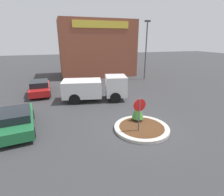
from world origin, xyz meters
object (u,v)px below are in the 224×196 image
(stop_sign, at_px, (139,110))
(parked_sedan_green, at_px, (16,120))
(parked_sedan_red, at_px, (40,87))
(light_pole, at_px, (146,47))
(utility_truck, at_px, (95,88))

(stop_sign, height_order, parked_sedan_green, stop_sign)
(parked_sedan_red, xyz_separation_m, light_pole, (13.26, 2.92, 3.63))
(stop_sign, height_order, utility_truck, utility_truck)
(stop_sign, xyz_separation_m, parked_sedan_green, (-6.79, 2.66, -0.83))
(parked_sedan_green, bearing_deg, light_pole, -59.99)
(utility_truck, height_order, parked_sedan_red, utility_truck)
(parked_sedan_red, distance_m, light_pole, 14.06)
(utility_truck, relative_size, light_pole, 0.78)
(stop_sign, bearing_deg, parked_sedan_green, 158.65)
(parked_sedan_green, distance_m, light_pole, 17.93)
(utility_truck, relative_size, parked_sedan_red, 1.27)
(light_pole, bearing_deg, stop_sign, -119.51)
(utility_truck, xyz_separation_m, parked_sedan_green, (-5.77, -3.95, -0.50))
(parked_sedan_green, bearing_deg, stop_sign, -117.55)
(stop_sign, distance_m, parked_sedan_green, 7.34)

